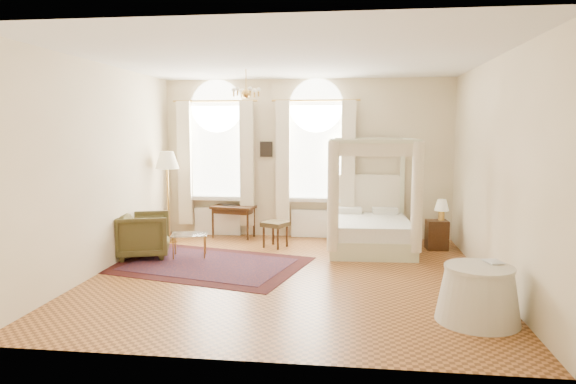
% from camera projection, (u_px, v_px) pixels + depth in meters
% --- Properties ---
extents(ground, '(6.00, 6.00, 0.00)m').
position_uv_depth(ground, '(289.00, 276.00, 7.98)').
color(ground, '#AF6B32').
rests_on(ground, ground).
extents(room_walls, '(6.00, 6.00, 6.00)m').
position_uv_depth(room_walls, '(289.00, 148.00, 7.74)').
color(room_walls, '#F7E4BC').
rests_on(room_walls, ground).
extents(window_left, '(1.62, 0.27, 3.29)m').
position_uv_depth(window_left, '(217.00, 166.00, 10.87)').
color(window_left, white).
rests_on(window_left, room_walls).
extents(window_right, '(1.62, 0.27, 3.29)m').
position_uv_depth(window_right, '(315.00, 167.00, 10.61)').
color(window_right, white).
rests_on(window_right, room_walls).
extents(chandelier, '(0.51, 0.45, 0.50)m').
position_uv_depth(chandelier, '(246.00, 92.00, 8.92)').
color(chandelier, '#B5893C').
rests_on(chandelier, room_walls).
extents(wall_pictures, '(2.54, 0.03, 0.39)m').
position_uv_depth(wall_pictures, '(311.00, 147.00, 10.67)').
color(wall_pictures, black).
rests_on(wall_pictures, room_walls).
extents(canopy_bed, '(1.68, 2.02, 2.10)m').
position_uv_depth(canopy_bed, '(370.00, 225.00, 9.65)').
color(canopy_bed, beige).
rests_on(canopy_bed, ground).
extents(nightstand, '(0.41, 0.38, 0.56)m').
position_uv_depth(nightstand, '(437.00, 235.00, 9.72)').
color(nightstand, '#391F0F').
rests_on(nightstand, ground).
extents(nightstand_lamp, '(0.27, 0.27, 0.40)m').
position_uv_depth(nightstand_lamp, '(442.00, 206.00, 9.68)').
color(nightstand_lamp, '#B5893C').
rests_on(nightstand_lamp, nightstand).
extents(writing_desk, '(0.96, 0.62, 0.67)m').
position_uv_depth(writing_desk, '(233.00, 210.00, 10.76)').
color(writing_desk, '#391F0F').
rests_on(writing_desk, ground).
extents(laptop, '(0.30, 0.21, 0.02)m').
position_uv_depth(laptop, '(230.00, 205.00, 10.78)').
color(laptop, black).
rests_on(laptop, writing_desk).
extents(stool, '(0.57, 0.57, 0.50)m').
position_uv_depth(stool, '(275.00, 226.00, 9.87)').
color(stool, '#493B1F').
rests_on(stool, ground).
extents(armchair, '(1.09, 1.07, 0.79)m').
position_uv_depth(armchair, '(144.00, 235.00, 9.11)').
color(armchair, '#443C1D').
rests_on(armchair, ground).
extents(coffee_table, '(0.70, 0.56, 0.42)m').
position_uv_depth(coffee_table, '(189.00, 236.00, 9.10)').
color(coffee_table, white).
rests_on(coffee_table, ground).
extents(floor_lamp, '(0.47, 0.47, 1.83)m').
position_uv_depth(floor_lamp, '(167.00, 165.00, 10.19)').
color(floor_lamp, '#B5893C').
rests_on(floor_lamp, ground).
extents(oriental_rug, '(3.50, 2.87, 0.01)m').
position_uv_depth(oriental_rug, '(209.00, 264.00, 8.61)').
color(oriental_rug, '#3D100E').
rests_on(oriental_rug, ground).
extents(side_table, '(0.98, 0.98, 0.67)m').
position_uv_depth(side_table, '(478.00, 294.00, 6.05)').
color(side_table, silver).
rests_on(side_table, ground).
extents(book, '(0.24, 0.28, 0.02)m').
position_uv_depth(book, '(486.00, 262.00, 6.15)').
color(book, black).
rests_on(book, side_table).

